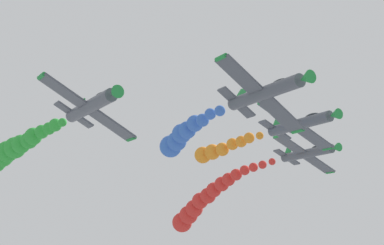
% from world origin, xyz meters
% --- Properties ---
extents(airplane_lead, '(8.10, 10.35, 5.68)m').
position_xyz_m(airplane_lead, '(-0.25, 11.37, 84.93)').
color(airplane_lead, '#474C56').
extents(smoke_trail_lead, '(2.99, 13.39, 3.23)m').
position_xyz_m(smoke_trail_lead, '(-1.12, -4.04, 83.85)').
color(smoke_trail_lead, blue).
extents(airplane_left_inner, '(8.78, 10.35, 4.46)m').
position_xyz_m(airplane_left_inner, '(-11.00, 2.90, 84.96)').
color(airplane_left_inner, '#474C56').
extents(smoke_trail_left_inner, '(2.73, 11.64, 2.56)m').
position_xyz_m(smoke_trail_left_inner, '(-10.27, -11.29, 84.21)').
color(smoke_trail_left_inner, orange).
extents(airplane_right_inner, '(8.56, 10.35, 4.90)m').
position_xyz_m(airplane_right_inner, '(11.43, 3.01, 84.14)').
color(airplane_right_inner, '#474C56').
extents(smoke_trail_right_inner, '(4.28, 25.95, 4.11)m').
position_xyz_m(smoke_trail_right_inner, '(12.76, -22.36, 83.04)').
color(smoke_trail_right_inner, green).
extents(airplane_left_outer, '(8.81, 10.35, 4.37)m').
position_xyz_m(airplane_left_outer, '(-21.66, -8.41, 84.31)').
color(airplane_left_outer, '#474C56').
extents(smoke_trail_left_outer, '(3.33, 27.80, 9.24)m').
position_xyz_m(smoke_trail_left_outer, '(-22.06, -35.03, 79.68)').
color(smoke_trail_left_outer, red).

